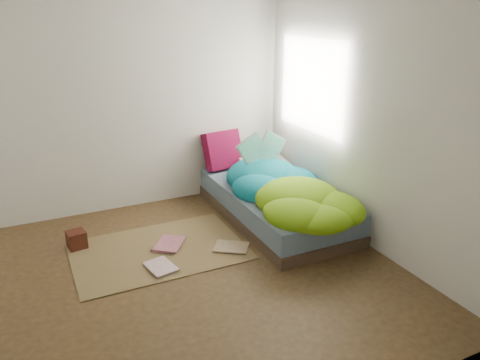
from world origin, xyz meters
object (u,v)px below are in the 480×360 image
at_px(bed, 275,204).
at_px(pillow_magenta, 223,150).
at_px(floor_book_b, 157,243).
at_px(wooden_box, 77,239).
at_px(floor_book_a, 149,271).
at_px(open_book, 262,140).

bearing_deg(bed, pillow_magenta, 103.86).
bearing_deg(pillow_magenta, floor_book_b, -148.53).
bearing_deg(floor_book_b, pillow_magenta, 76.85).
bearing_deg(bed, floor_book_b, -177.57).
bearing_deg(wooden_box, floor_book_b, -21.40).
relative_size(bed, floor_book_a, 6.66).
height_order(pillow_magenta, wooden_box, pillow_magenta).
distance_m(wooden_box, floor_book_a, 0.91).
bearing_deg(open_book, floor_book_a, -152.95).
xyz_separation_m(pillow_magenta, wooden_box, (-1.84, -0.69, -0.47)).
relative_size(floor_book_a, floor_book_b, 0.90).
bearing_deg(bed, wooden_box, 173.84).
distance_m(pillow_magenta, open_book, 0.70).
relative_size(open_book, floor_book_b, 1.45).
height_order(bed, wooden_box, bed).
relative_size(pillow_magenta, wooden_box, 2.75).
relative_size(bed, open_book, 4.15).
relative_size(pillow_magenta, floor_book_a, 1.52).
distance_m(bed, wooden_box, 2.08).
distance_m(open_book, floor_book_b, 1.59).
height_order(bed, open_book, open_book).
relative_size(bed, wooden_box, 12.02).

